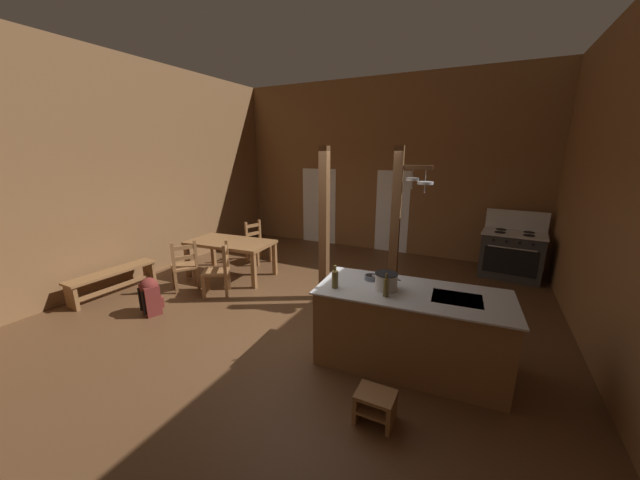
{
  "coord_description": "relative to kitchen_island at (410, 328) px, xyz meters",
  "views": [
    {
      "loc": [
        2.4,
        -4.0,
        2.48
      ],
      "look_at": [
        0.13,
        0.58,
        1.12
      ],
      "focal_mm": 18.59,
      "sensor_mm": 36.0,
      "label": 1
    }
  ],
  "objects": [
    {
      "name": "ground_plane",
      "position": [
        -1.79,
        0.38,
        -0.52
      ],
      "size": [
        8.29,
        9.2,
        0.1
      ],
      "primitive_type": "cube",
      "color": "brown"
    },
    {
      "name": "wall_back",
      "position": [
        -1.79,
        4.65,
        1.65
      ],
      "size": [
        8.29,
        0.14,
        4.23
      ],
      "primitive_type": "cube",
      "color": "brown",
      "rests_on": "ground_plane"
    },
    {
      "name": "wall_left",
      "position": [
        -5.61,
        0.38,
        1.65
      ],
      "size": [
        0.14,
        9.2,
        4.23
      ],
      "primitive_type": "cube",
      "color": "brown",
      "rests_on": "ground_plane"
    },
    {
      "name": "glazed_door_back_left",
      "position": [
        -3.48,
        4.58,
        0.56
      ],
      "size": [
        1.0,
        0.01,
        2.05
      ],
      "primitive_type": "cube",
      "color": "white",
      "rests_on": "ground_plane"
    },
    {
      "name": "glazed_panel_back_right",
      "position": [
        -1.42,
        4.58,
        0.56
      ],
      "size": [
        0.84,
        0.01,
        2.05
      ],
      "primitive_type": "cube",
      "color": "white",
      "rests_on": "ground_plane"
    },
    {
      "name": "kitchen_island",
      "position": [
        0.0,
        0.0,
        0.0
      ],
      "size": [
        2.22,
        1.11,
        0.94
      ],
      "color": "brown",
      "rests_on": "ground_plane"
    },
    {
      "name": "stove_range",
      "position": [
        1.24,
        3.88,
        0.01
      ],
      "size": [
        1.21,
        0.91,
        1.32
      ],
      "color": "#323232",
      "rests_on": "ground_plane"
    },
    {
      "name": "support_post_with_pot_rack",
      "position": [
        -0.57,
        1.52,
        0.92
      ],
      "size": [
        0.61,
        0.26,
        2.58
      ],
      "color": "brown",
      "rests_on": "ground_plane"
    },
    {
      "name": "support_post_center",
      "position": [
        -1.72,
        1.24,
        0.82
      ],
      "size": [
        0.14,
        0.14,
        2.58
      ],
      "color": "brown",
      "rests_on": "ground_plane"
    },
    {
      "name": "step_stool",
      "position": [
        -0.09,
        -1.03,
        -0.29
      ],
      "size": [
        0.36,
        0.28,
        0.3
      ],
      "color": "olive",
      "rests_on": "ground_plane"
    },
    {
      "name": "dining_table",
      "position": [
        -3.9,
        1.38,
        0.18
      ],
      "size": [
        1.76,
        1.02,
        0.74
      ],
      "color": "brown",
      "rests_on": "ground_plane"
    },
    {
      "name": "ladderback_chair_near_window",
      "position": [
        -4.19,
        0.46,
        -0.02
      ],
      "size": [
        0.61,
        0.61,
        0.95
      ],
      "color": "olive",
      "rests_on": "ground_plane"
    },
    {
      "name": "ladderback_chair_by_post",
      "position": [
        -3.97,
        2.36,
        -0.02
      ],
      "size": [
        0.54,
        0.54,
        0.95
      ],
      "color": "olive",
      "rests_on": "ground_plane"
    },
    {
      "name": "ladderback_chair_at_table_end",
      "position": [
        -3.46,
        0.55,
        -0.02
      ],
      "size": [
        0.61,
        0.61,
        0.95
      ],
      "color": "olive",
      "rests_on": "ground_plane"
    },
    {
      "name": "bench_along_left_wall",
      "position": [
        -5.18,
        -0.28,
        -0.16
      ],
      "size": [
        0.4,
        1.51,
        0.44
      ],
      "color": "brown",
      "rests_on": "ground_plane"
    },
    {
      "name": "backpack",
      "position": [
        -3.92,
        -0.49,
        -0.15
      ],
      "size": [
        0.38,
        0.37,
        0.6
      ],
      "color": "maroon",
      "rests_on": "ground_plane"
    },
    {
      "name": "stockpot_on_counter",
      "position": [
        -0.29,
        -0.07,
        0.57
      ],
      "size": [
        0.33,
        0.26,
        0.2
      ],
      "color": "silver",
      "rests_on": "kitchen_island"
    },
    {
      "name": "mixing_bowl_on_counter",
      "position": [
        -0.54,
        0.14,
        0.5
      ],
      "size": [
        0.16,
        0.16,
        0.06
      ],
      "color": "slate",
      "rests_on": "kitchen_island"
    },
    {
      "name": "bottle_tall_on_counter",
      "position": [
        -0.84,
        -0.29,
        0.58
      ],
      "size": [
        0.08,
        0.08,
        0.28
      ],
      "color": "brown",
      "rests_on": "kitchen_island"
    },
    {
      "name": "bottle_short_on_counter",
      "position": [
        -0.24,
        -0.26,
        0.58
      ],
      "size": [
        0.06,
        0.06,
        0.27
      ],
      "color": "brown",
      "rests_on": "kitchen_island"
    }
  ]
}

